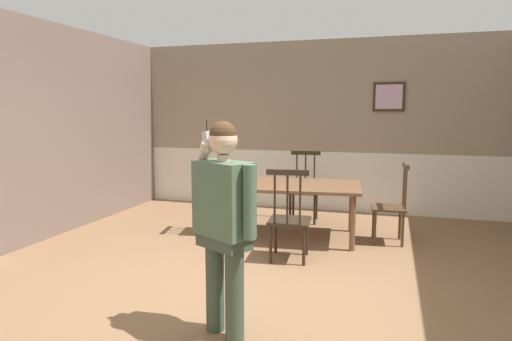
% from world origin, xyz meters
% --- Properties ---
extents(ground_plane, '(8.24, 8.24, 0.00)m').
position_xyz_m(ground_plane, '(0.00, 0.00, 0.00)').
color(ground_plane, '#846042').
extents(room_back_partition, '(6.28, 0.17, 2.84)m').
position_xyz_m(room_back_partition, '(0.00, 3.75, 1.37)').
color(room_back_partition, gray).
rests_on(room_back_partition, ground_plane).
extents(dining_table, '(1.72, 1.24, 0.72)m').
position_xyz_m(dining_table, '(0.06, 1.94, 0.65)').
color(dining_table, brown).
rests_on(dining_table, ground_plane).
extents(chair_near_window, '(0.45, 0.45, 1.03)m').
position_xyz_m(chair_near_window, '(1.26, 2.06, 0.48)').
color(chair_near_window, '#513823').
rests_on(chair_near_window, ground_plane).
extents(chair_by_doorway, '(0.50, 0.50, 1.06)m').
position_xyz_m(chair_by_doorway, '(0.16, 1.01, 0.49)').
color(chair_by_doorway, '#2D2319').
rests_on(chair_by_doorway, ground_plane).
extents(chair_at_table_head, '(0.50, 0.50, 1.06)m').
position_xyz_m(chair_at_table_head, '(-0.03, 2.87, 0.50)').
color(chair_at_table_head, '#2D2319').
rests_on(chair_at_table_head, ground_plane).
extents(chair_opposite_corner, '(0.51, 0.51, 0.96)m').
position_xyz_m(chair_opposite_corner, '(-1.13, 1.82, 0.47)').
color(chair_opposite_corner, black).
rests_on(chair_opposite_corner, ground_plane).
extents(person_figure, '(0.55, 0.42, 1.61)m').
position_xyz_m(person_figure, '(0.08, -0.78, 0.92)').
color(person_figure, '#3A493A').
rests_on(person_figure, ground_plane).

